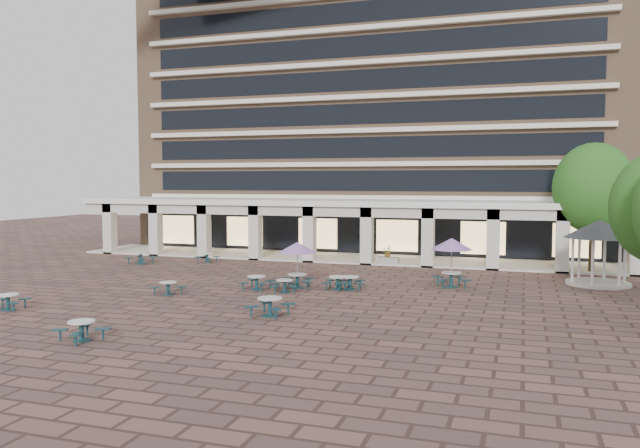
# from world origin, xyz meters

# --- Properties ---
(ground) EXTENTS (120.00, 120.00, 0.00)m
(ground) POSITION_xyz_m (0.00, 0.00, 0.00)
(ground) COLOR brown
(ground) RESTS_ON ground
(apartment_building) EXTENTS (40.00, 15.50, 25.20)m
(apartment_building) POSITION_xyz_m (0.00, 25.47, 12.60)
(apartment_building) COLOR #8E6C50
(apartment_building) RESTS_ON ground
(retail_arcade) EXTENTS (42.00, 6.60, 4.40)m
(retail_arcade) POSITION_xyz_m (0.00, 14.80, 3.00)
(retail_arcade) COLOR white
(retail_arcade) RESTS_ON ground
(picnic_table_0) EXTENTS (1.68, 1.68, 0.65)m
(picnic_table_0) POSITION_xyz_m (-4.79, -1.96, 0.39)
(picnic_table_0) COLOR #14343E
(picnic_table_0) RESTS_ON ground
(picnic_table_1) EXTENTS (1.97, 1.97, 0.73)m
(picnic_table_1) POSITION_xyz_m (-2.77, -11.00, 0.43)
(picnic_table_1) COLOR #14343E
(picnic_table_1) RESTS_ON ground
(picnic_table_2) EXTENTS (1.91, 1.91, 0.80)m
(picnic_table_2) POSITION_xyz_m (2.14, -5.04, 0.48)
(picnic_table_2) COLOR #14343E
(picnic_table_2) RESTS_ON ground
(picnic_table_5) EXTENTS (1.87, 1.87, 0.71)m
(picnic_table_5) POSITION_xyz_m (-9.56, -7.55, 0.42)
(picnic_table_5) COLOR #14343E
(picnic_table_5) RESTS_ON ground
(picnic_table_6) EXTENTS (2.15, 2.15, 2.48)m
(picnic_table_6) POSITION_xyz_m (0.84, 1.88, 2.11)
(picnic_table_6) COLOR #14343E
(picnic_table_6) RESTS_ON ground
(picnic_table_7) EXTENTS (1.68, 1.68, 0.70)m
(picnic_table_7) POSITION_xyz_m (3.00, 2.22, 0.42)
(picnic_table_7) COLOR #14343E
(picnic_table_7) RESTS_ON ground
(picnic_table_8) EXTENTS (1.84, 1.84, 0.79)m
(picnic_table_8) POSITION_xyz_m (-12.99, 7.73, 0.47)
(picnic_table_8) COLOR #14343E
(picnic_table_8) RESTS_ON ground
(picnic_table_9) EXTENTS (1.69, 1.69, 0.74)m
(picnic_table_9) POSITION_xyz_m (-1.06, 0.74, 0.44)
(picnic_table_9) COLOR #14343E
(picnic_table_9) RESTS_ON ground
(picnic_table_10) EXTENTS (1.80, 1.80, 0.67)m
(picnic_table_10) POSITION_xyz_m (0.65, 0.47, 0.40)
(picnic_table_10) COLOR #14343E
(picnic_table_10) RESTS_ON ground
(picnic_table_11) EXTENTS (2.31, 2.31, 2.67)m
(picnic_table_11) POSITION_xyz_m (8.73, 4.76, 2.27)
(picnic_table_11) COLOR #14343E
(picnic_table_11) RESTS_ON ground
(picnic_table_12) EXTENTS (1.60, 1.60, 0.64)m
(picnic_table_12) POSITION_xyz_m (-9.03, 10.00, 0.38)
(picnic_table_12) COLOR #14343E
(picnic_table_12) RESTS_ON ground
(picnic_table_13) EXTENTS (1.84, 1.84, 0.72)m
(picnic_table_13) POSITION_xyz_m (3.68, 2.30, 0.43)
(picnic_table_13) COLOR #14343E
(picnic_table_13) RESTS_ON ground
(gazebo) EXTENTS (3.87, 3.87, 3.60)m
(gazebo) POSITION_xyz_m (16.44, 8.14, 2.72)
(gazebo) COLOR beige
(gazebo) RESTS_ON ground
(tree_east_c) EXTENTS (4.91, 4.91, 8.18)m
(tree_east_c) POSITION_xyz_m (16.52, 12.80, 5.35)
(tree_east_c) COLOR #392917
(tree_east_c) RESTS_ON ground
(planter_left) EXTENTS (1.50, 0.73, 1.23)m
(planter_left) POSITION_xyz_m (-2.80, 12.90, 0.49)
(planter_left) COLOR #999994
(planter_left) RESTS_ON ground
(planter_right) EXTENTS (1.50, 0.78, 1.31)m
(planter_right) POSITION_xyz_m (3.49, 12.90, 0.55)
(planter_right) COLOR #999994
(planter_right) RESTS_ON ground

